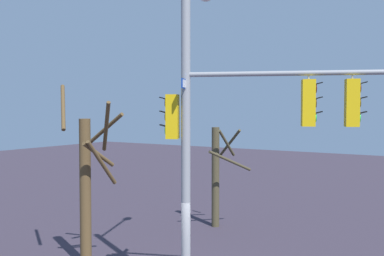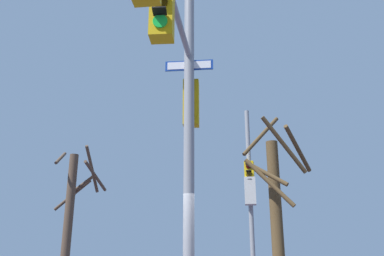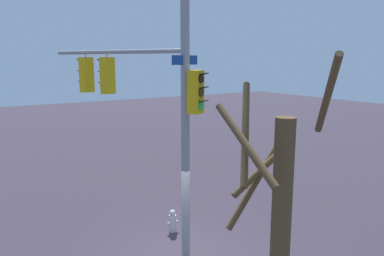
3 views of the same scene
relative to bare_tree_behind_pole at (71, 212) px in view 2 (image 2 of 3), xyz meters
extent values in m
cylinder|color=gray|center=(-7.64, 4.13, 1.58)|extent=(0.23, 0.23, 8.86)
cube|color=gold|center=(-8.73, 6.86, 2.12)|extent=(0.45, 0.43, 1.10)
cylinder|color=#352504|center=(-8.80, 7.01, 2.12)|extent=(0.21, 0.12, 0.22)
cylinder|color=#19D147|center=(-8.80, 7.01, 1.78)|extent=(0.21, 0.12, 0.22)
cube|color=black|center=(-8.84, 7.08, 1.90)|extent=(0.26, 0.24, 0.06)
cube|color=gold|center=(-7.52, 3.82, 1.78)|extent=(0.45, 0.43, 1.10)
cylinder|color=#2F0403|center=(-7.45, 3.67, 2.12)|extent=(0.21, 0.12, 0.22)
cube|color=black|center=(-7.42, 3.60, 2.24)|extent=(0.26, 0.24, 0.06)
cylinder|color=#352504|center=(-7.45, 3.67, 1.78)|extent=(0.21, 0.12, 0.22)
cube|color=black|center=(-7.42, 3.60, 1.90)|extent=(0.26, 0.24, 0.06)
cylinder|color=#19D147|center=(-7.45, 3.67, 1.44)|extent=(0.21, 0.12, 0.22)
cube|color=black|center=(-7.42, 3.60, 1.56)|extent=(0.26, 0.24, 0.06)
cube|color=navy|center=(-7.64, 4.13, 2.58)|extent=(1.02, 0.47, 0.24)
cube|color=white|center=(-7.65, 4.15, 2.58)|extent=(0.92, 0.41, 0.18)
cylinder|color=gray|center=(-6.03, -3.51, 0.67)|extent=(0.18, 0.18, 7.05)
cube|color=silver|center=(-6.16, -3.18, 0.77)|extent=(0.59, 0.65, 1.04)
cube|color=gold|center=(-6.15, -3.22, 1.40)|extent=(0.43, 0.39, 1.10)
cylinder|color=#2F0403|center=(-6.19, -3.07, 1.74)|extent=(0.22, 0.09, 0.22)
cube|color=black|center=(-6.21, -2.99, 1.86)|extent=(0.25, 0.21, 0.06)
cylinder|color=#352504|center=(-6.19, -3.07, 1.40)|extent=(0.22, 0.09, 0.22)
cube|color=black|center=(-6.21, -2.99, 1.52)|extent=(0.25, 0.21, 0.06)
cylinder|color=#19D147|center=(-6.19, -3.07, 1.06)|extent=(0.22, 0.09, 0.22)
cube|color=black|center=(-6.21, -2.99, 1.18)|extent=(0.25, 0.21, 0.06)
cylinder|color=brown|center=(0.04, 0.05, -0.29)|extent=(0.34, 0.34, 5.13)
cylinder|color=brown|center=(0.46, -0.46, 0.76)|extent=(1.17, 0.98, 1.32)
cylinder|color=brown|center=(-0.90, -0.26, 1.35)|extent=(0.76, 1.96, 0.88)
cylinder|color=brown|center=(0.15, -0.50, 1.08)|extent=(1.19, 0.35, 0.83)
cylinder|color=brown|center=(-0.68, -0.26, 1.66)|extent=(0.77, 1.56, 1.61)
cylinder|color=brown|center=(0.50, 0.33, 2.13)|extent=(0.69, 1.03, 0.74)
cylinder|color=brown|center=(-8.19, 0.10, -0.59)|extent=(0.35, 0.35, 4.53)
cylinder|color=brown|center=(-8.98, 0.19, 1.32)|extent=(0.30, 1.66, 1.08)
cylinder|color=brown|center=(-7.72, -0.31, 2.03)|extent=(0.98, 1.09, 1.40)
cylinder|color=brown|center=(-8.25, 0.74, 0.35)|extent=(1.37, 0.25, 1.45)
cylinder|color=brown|center=(-8.16, 0.69, 0.61)|extent=(1.24, 0.16, 0.84)
cylinder|color=brown|center=(-8.68, 0.52, 1.42)|extent=(1.00, 1.13, 1.58)
camera|label=1|loc=(1.95, 10.42, 2.00)|focal=43.48mm
camera|label=2|loc=(-11.75, 11.26, -1.53)|focal=37.13mm
camera|label=3|loc=(-12.71, -4.15, 2.60)|focal=34.95mm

